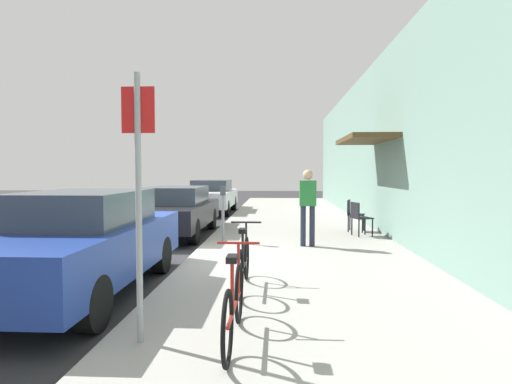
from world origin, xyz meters
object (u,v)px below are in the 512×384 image
(parked_car_2, at_px, (212,196))
(pedestrian_standing, at_px, (308,201))
(street_sign, at_px, (139,186))
(bicycle_1, at_px, (244,264))
(parked_car_1, at_px, (175,210))
(cafe_chair_1, at_px, (353,213))
(bicycle_0, at_px, (234,305))
(parked_car_0, at_px, (81,242))
(cafe_chair_0, at_px, (359,216))
(parking_meter, at_px, (223,210))

(parked_car_2, bearing_deg, pedestrian_standing, -67.68)
(street_sign, xyz_separation_m, bicycle_1, (0.86, 1.90, -1.16))
(parked_car_1, relative_size, cafe_chair_1, 5.06)
(parked_car_1, xyz_separation_m, bicycle_0, (2.41, -7.45, -0.23))
(parked_car_1, bearing_deg, parked_car_0, -90.00)
(parked_car_2, bearing_deg, parked_car_1, -90.00)
(bicycle_1, bearing_deg, cafe_chair_0, 62.88)
(parking_meter, distance_m, bicycle_1, 4.01)
(parking_meter, relative_size, bicycle_0, 0.77)
(parked_car_0, height_order, parking_meter, parked_car_0)
(bicycle_0, xyz_separation_m, bicycle_1, (-0.06, 1.85, 0.00))
(cafe_chair_0, xyz_separation_m, cafe_chair_1, (-0.00, 0.88, 0.00))
(bicycle_0, height_order, cafe_chair_1, bicycle_0)
(bicycle_1, bearing_deg, parking_meter, 101.64)
(parked_car_2, distance_m, pedestrian_standing, 9.21)
(parked_car_2, relative_size, pedestrian_standing, 2.59)
(parked_car_2, bearing_deg, parked_car_0, -90.00)
(bicycle_0, relative_size, bicycle_1, 1.00)
(parking_meter, height_order, cafe_chair_0, parking_meter)
(street_sign, xyz_separation_m, pedestrian_standing, (2.00, 5.36, -0.52))
(parked_car_1, bearing_deg, bicycle_0, -72.05)
(bicycle_0, distance_m, cafe_chair_0, 7.31)
(parked_car_0, distance_m, parked_car_1, 5.59)
(bicycle_1, xyz_separation_m, cafe_chair_0, (2.57, 5.02, 0.14))
(street_sign, height_order, cafe_chair_1, street_sign)
(street_sign, bearing_deg, cafe_chair_1, 66.28)
(cafe_chair_1, distance_m, pedestrian_standing, 2.86)
(parking_meter, relative_size, pedestrian_standing, 0.78)
(street_sign, xyz_separation_m, cafe_chair_0, (3.42, 6.92, -1.02))
(parked_car_2, bearing_deg, street_sign, -83.83)
(parked_car_2, relative_size, cafe_chair_1, 5.06)
(parked_car_2, xyz_separation_m, street_sign, (1.50, -13.88, 0.91))
(street_sign, bearing_deg, bicycle_0, 3.32)
(bicycle_0, distance_m, cafe_chair_1, 8.14)
(parked_car_0, height_order, cafe_chair_1, parked_car_0)
(street_sign, height_order, pedestrian_standing, street_sign)
(parked_car_0, bearing_deg, parked_car_2, 90.00)
(parked_car_0, xyz_separation_m, bicycle_0, (2.41, -1.86, -0.29))
(parked_car_1, relative_size, street_sign, 1.69)
(cafe_chair_0, relative_size, pedestrian_standing, 0.51)
(street_sign, bearing_deg, parking_meter, 89.51)
(parking_meter, distance_m, street_sign, 5.86)
(bicycle_1, bearing_deg, parked_car_2, 101.12)
(bicycle_1, height_order, cafe_chair_0, bicycle_1)
(parked_car_2, xyz_separation_m, bicycle_0, (2.41, -13.83, -0.25))
(cafe_chair_0, bearing_deg, bicycle_0, -110.11)
(bicycle_0, bearing_deg, cafe_chair_0, 69.89)
(parked_car_1, xyz_separation_m, pedestrian_standing, (3.50, -2.13, 0.41))
(parking_meter, bearing_deg, bicycle_0, -81.48)
(street_sign, xyz_separation_m, bicycle_0, (0.91, 0.05, -1.16))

